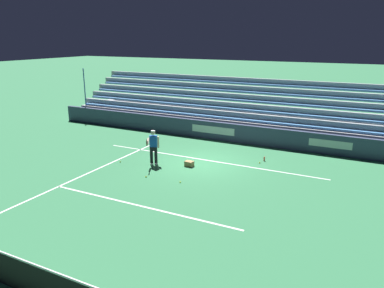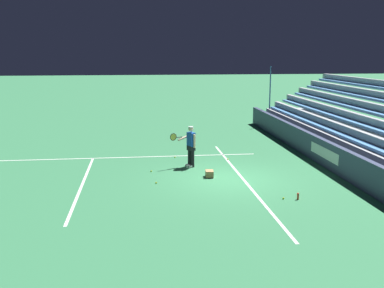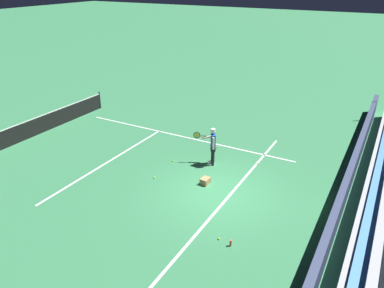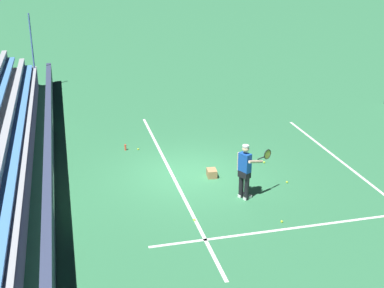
{
  "view_description": "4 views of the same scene",
  "coord_description": "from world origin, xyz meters",
  "px_view_note": "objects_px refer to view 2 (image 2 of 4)",
  "views": [
    {
      "loc": [
        -7.57,
        15.98,
        6.08
      ],
      "look_at": [
        0.11,
        0.99,
        1.23
      ],
      "focal_mm": 35.0,
      "sensor_mm": 36.0,
      "label": 1
    },
    {
      "loc": [
        -16.15,
        3.41,
        4.74
      ],
      "look_at": [
        1.13,
        1.32,
        1.17
      ],
      "focal_mm": 42.0,
      "sensor_mm": 36.0,
      "label": 2
    },
    {
      "loc": [
        -11.44,
        -5.23,
        7.87
      ],
      "look_at": [
        1.17,
        1.79,
        1.24
      ],
      "focal_mm": 35.0,
      "sensor_mm": 36.0,
      "label": 3
    },
    {
      "loc": [
        15.73,
        -3.73,
        7.38
      ],
      "look_at": [
        -0.07,
        0.18,
        1.03
      ],
      "focal_mm": 50.0,
      "sensor_mm": 36.0,
      "label": 4
    }
  ],
  "objects_px": {
    "tennis_player": "(190,146)",
    "tennis_ball_by_box": "(175,157)",
    "water_bottle": "(298,196)",
    "tennis_ball_far_right": "(228,159)",
    "ball_box_cardboard": "(209,174)",
    "tennis_ball_stray_back": "(151,171)",
    "tennis_ball_near_player": "(283,198)",
    "tennis_ball_far_left": "(156,183)"
  },
  "relations": [
    {
      "from": "tennis_player",
      "to": "tennis_ball_near_player",
      "type": "height_order",
      "value": "tennis_player"
    },
    {
      "from": "tennis_player",
      "to": "tennis_ball_stray_back",
      "type": "xyz_separation_m",
      "value": [
        -0.66,
        1.67,
        -0.86
      ]
    },
    {
      "from": "tennis_player",
      "to": "tennis_ball_by_box",
      "type": "height_order",
      "value": "tennis_player"
    },
    {
      "from": "tennis_player",
      "to": "tennis_ball_stray_back",
      "type": "bearing_deg",
      "value": 111.64
    },
    {
      "from": "tennis_ball_far_right",
      "to": "tennis_ball_by_box",
      "type": "height_order",
      "value": "same"
    },
    {
      "from": "ball_box_cardboard",
      "to": "tennis_ball_far_left",
      "type": "bearing_deg",
      "value": 107.13
    },
    {
      "from": "tennis_ball_near_player",
      "to": "tennis_ball_far_right",
      "type": "relative_size",
      "value": 1.0
    },
    {
      "from": "tennis_player",
      "to": "tennis_ball_near_player",
      "type": "bearing_deg",
      "value": -151.24
    },
    {
      "from": "tennis_ball_far_right",
      "to": "water_bottle",
      "type": "relative_size",
      "value": 0.3
    },
    {
      "from": "tennis_ball_near_player",
      "to": "tennis_ball_far_right",
      "type": "height_order",
      "value": "same"
    },
    {
      "from": "tennis_ball_stray_back",
      "to": "tennis_player",
      "type": "bearing_deg",
      "value": -68.36
    },
    {
      "from": "tennis_ball_far_left",
      "to": "water_bottle",
      "type": "xyz_separation_m",
      "value": [
        -2.37,
        -4.54,
        0.08
      ]
    },
    {
      "from": "tennis_ball_stray_back",
      "to": "tennis_ball_far_right",
      "type": "bearing_deg",
      "value": -64.64
    },
    {
      "from": "ball_box_cardboard",
      "to": "tennis_ball_by_box",
      "type": "relative_size",
      "value": 6.06
    },
    {
      "from": "water_bottle",
      "to": "ball_box_cardboard",
      "type": "bearing_deg",
      "value": 39.13
    },
    {
      "from": "tennis_ball_near_player",
      "to": "tennis_ball_stray_back",
      "type": "bearing_deg",
      "value": 46.73
    },
    {
      "from": "tennis_player",
      "to": "ball_box_cardboard",
      "type": "distance_m",
      "value": 1.94
    },
    {
      "from": "tennis_player",
      "to": "tennis_ball_by_box",
      "type": "bearing_deg",
      "value": 17.31
    },
    {
      "from": "tennis_player",
      "to": "ball_box_cardboard",
      "type": "height_order",
      "value": "tennis_player"
    },
    {
      "from": "tennis_ball_far_right",
      "to": "tennis_player",
      "type": "bearing_deg",
      "value": 118.61
    },
    {
      "from": "ball_box_cardboard",
      "to": "tennis_ball_far_right",
      "type": "bearing_deg",
      "value": -25.21
    },
    {
      "from": "tennis_player",
      "to": "tennis_ball_near_player",
      "type": "xyz_separation_m",
      "value": [
        -4.62,
        -2.54,
        -0.86
      ]
    },
    {
      "from": "tennis_ball_stray_back",
      "to": "tennis_ball_by_box",
      "type": "distance_m",
      "value": 2.59
    },
    {
      "from": "water_bottle",
      "to": "tennis_ball_by_box",
      "type": "bearing_deg",
      "value": 28.82
    },
    {
      "from": "ball_box_cardboard",
      "to": "water_bottle",
      "type": "distance_m",
      "value": 3.89
    },
    {
      "from": "tennis_player",
      "to": "water_bottle",
      "type": "xyz_separation_m",
      "value": [
        -4.72,
        -2.99,
        -0.78
      ]
    },
    {
      "from": "tennis_player",
      "to": "tennis_ball_far_right",
      "type": "xyz_separation_m",
      "value": [
        0.98,
        -1.8,
        -0.86
      ]
    },
    {
      "from": "tennis_ball_far_left",
      "to": "tennis_ball_near_player",
      "type": "bearing_deg",
      "value": -119.18
    },
    {
      "from": "tennis_ball_far_left",
      "to": "tennis_ball_stray_back",
      "type": "bearing_deg",
      "value": 4.33
    },
    {
      "from": "tennis_player",
      "to": "tennis_ball_far_right",
      "type": "bearing_deg",
      "value": -61.39
    },
    {
      "from": "water_bottle",
      "to": "tennis_ball_far_left",
      "type": "bearing_deg",
      "value": 62.37
    },
    {
      "from": "tennis_ball_stray_back",
      "to": "tennis_ball_far_left",
      "type": "xyz_separation_m",
      "value": [
        -1.68,
        -0.13,
        0.0
      ]
    },
    {
      "from": "tennis_ball_by_box",
      "to": "tennis_ball_far_left",
      "type": "bearing_deg",
      "value": 165.65
    },
    {
      "from": "tennis_ball_stray_back",
      "to": "water_bottle",
      "type": "height_order",
      "value": "water_bottle"
    },
    {
      "from": "ball_box_cardboard",
      "to": "tennis_ball_stray_back",
      "type": "height_order",
      "value": "ball_box_cardboard"
    },
    {
      "from": "tennis_ball_stray_back",
      "to": "tennis_ball_far_right",
      "type": "xyz_separation_m",
      "value": [
        1.65,
        -3.47,
        0.0
      ]
    },
    {
      "from": "ball_box_cardboard",
      "to": "water_bottle",
      "type": "height_order",
      "value": "ball_box_cardboard"
    },
    {
      "from": "tennis_player",
      "to": "ball_box_cardboard",
      "type": "bearing_deg",
      "value": -162.43
    },
    {
      "from": "ball_box_cardboard",
      "to": "tennis_ball_by_box",
      "type": "distance_m",
      "value": 3.53
    },
    {
      "from": "tennis_ball_near_player",
      "to": "water_bottle",
      "type": "xyz_separation_m",
      "value": [
        -0.1,
        -0.46,
        0.08
      ]
    },
    {
      "from": "ball_box_cardboard",
      "to": "tennis_ball_near_player",
      "type": "relative_size",
      "value": 6.06
    },
    {
      "from": "tennis_ball_far_right",
      "to": "tennis_ball_far_left",
      "type": "distance_m",
      "value": 4.72
    }
  ]
}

